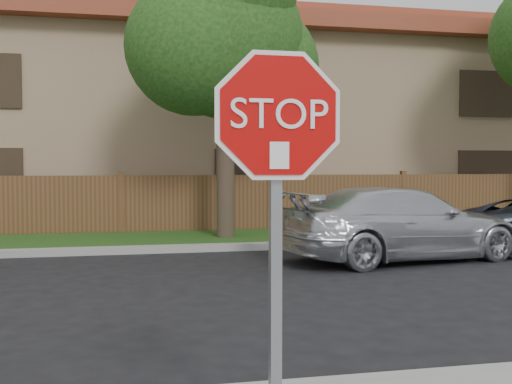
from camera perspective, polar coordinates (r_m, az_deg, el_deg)
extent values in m
cube|color=gray|center=(13.01, -12.81, -5.43)|extent=(70.00, 0.30, 0.15)
cube|color=#1E4714|center=(14.65, -12.71, -4.59)|extent=(70.00, 3.00, 0.12)
cube|color=#50351C|center=(16.17, -12.66, -1.28)|extent=(70.00, 0.12, 1.60)
cube|color=#A08463|center=(21.76, -12.53, 5.50)|extent=(34.00, 8.00, 6.00)
cube|color=brown|center=(22.17, -12.62, 13.92)|extent=(35.20, 9.20, 0.50)
cube|color=brown|center=(22.29, -12.63, 15.43)|extent=(33.00, 5.50, 0.70)
cylinder|color=#382B21|center=(14.61, -2.93, 2.92)|extent=(0.44, 0.44, 3.92)
sphere|color=#173C12|center=(14.92, -2.96, 14.29)|extent=(3.80, 3.80, 3.80)
sphere|color=#173C12|center=(15.27, 0.28, 11.88)|extent=(3.00, 3.00, 3.00)
sphere|color=#173C12|center=(14.37, -5.94, 13.59)|extent=(3.20, 3.20, 3.20)
cube|color=gray|center=(3.45, 1.85, -7.88)|extent=(0.06, 0.06, 2.30)
cylinder|color=white|center=(3.34, 2.14, 7.27)|extent=(1.01, 0.02, 1.01)
cylinder|color=#B30806|center=(3.33, 2.19, 7.29)|extent=(0.93, 0.02, 0.93)
cube|color=white|center=(3.31, 2.25, 3.50)|extent=(0.11, 0.00, 0.15)
imported|color=silver|center=(12.15, 13.74, -2.94)|extent=(5.23, 2.81, 1.44)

